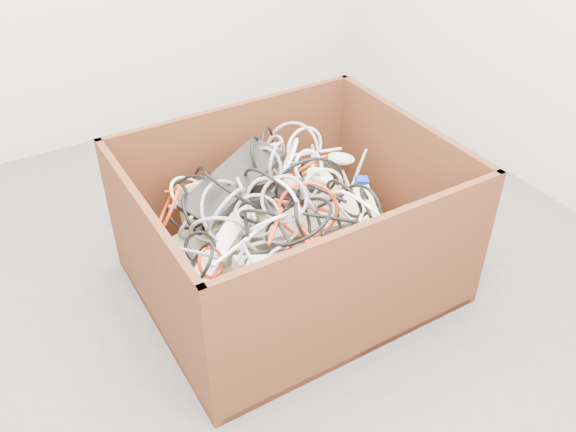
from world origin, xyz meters
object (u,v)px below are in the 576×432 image
power_strip_left (224,245)px  cardboard_box (288,252)px  power_strip_right (278,260)px  vga_plug (362,180)px

power_strip_left → cardboard_box: bearing=-20.2°
power_strip_right → power_strip_left: bearing=136.1°
cardboard_box → vga_plug: cardboard_box is taller
cardboard_box → vga_plug: 0.38m
power_strip_left → power_strip_right: size_ratio=1.16×
cardboard_box → power_strip_left: 0.35m
vga_plug → cardboard_box: bearing=-155.7°
cardboard_box → power_strip_right: size_ratio=3.70×
cardboard_box → power_strip_right: 0.32m
power_strip_left → vga_plug: size_ratio=7.42×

